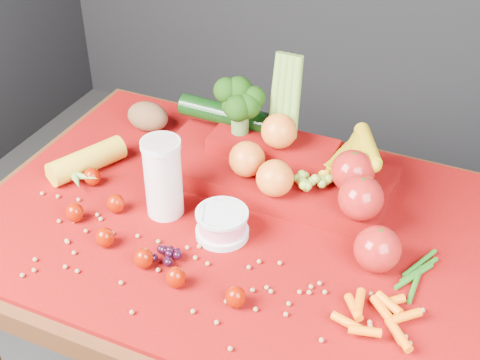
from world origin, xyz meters
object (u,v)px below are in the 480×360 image
at_px(yogurt_bowl, 222,223).
at_px(produce_mound, 288,165).
at_px(table, 236,257).
at_px(milk_glass, 163,175).

bearing_deg(yogurt_bowl, produce_mound, 73.21).
xyz_separation_m(table, produce_mound, (0.06, 0.15, 0.17)).
xyz_separation_m(table, yogurt_bowl, (-0.00, -0.06, 0.14)).
bearing_deg(milk_glass, yogurt_bowl, -8.04).
distance_m(table, milk_glass, 0.25).
relative_size(table, produce_mound, 1.85).
bearing_deg(milk_glass, produce_mound, 42.07).
relative_size(milk_glass, produce_mound, 0.29).
bearing_deg(produce_mound, table, -110.97).
bearing_deg(produce_mound, milk_glass, -137.93).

